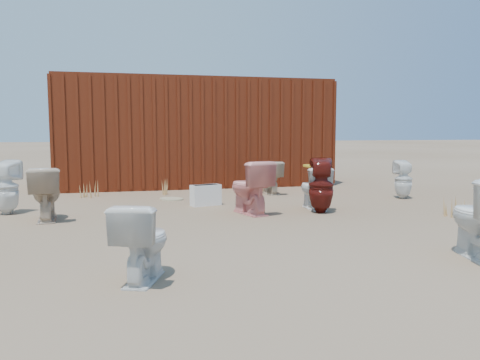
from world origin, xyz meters
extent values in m
plane|color=brown|center=(0.00, 0.00, 0.00)|extent=(100.00, 100.00, 0.00)
cube|color=#53190D|center=(0.00, 5.20, 1.20)|extent=(6.00, 2.40, 2.40)
imported|color=pink|center=(0.22, 0.91, 0.40)|extent=(0.66, 0.89, 0.81)
imported|color=white|center=(-1.44, -1.94, 0.33)|extent=(0.58, 0.74, 0.67)
imported|color=#5B140F|center=(1.30, 0.74, 0.42)|extent=(0.48, 0.49, 0.83)
imported|color=white|center=(-3.33, 1.73, 0.41)|extent=(0.48, 0.49, 0.81)
imported|color=#CAB194|center=(-2.67, 1.07, 0.38)|extent=(0.49, 0.77, 0.75)
imported|color=#C5AF90|center=(1.19, 2.97, 0.33)|extent=(0.37, 0.65, 0.65)
imported|color=white|center=(1.33, 1.09, 0.34)|extent=(0.39, 0.67, 0.68)
imported|color=white|center=(3.38, 1.80, 0.35)|extent=(0.36, 0.37, 0.70)
ellipsoid|color=gold|center=(1.33, 1.09, 0.69)|extent=(0.34, 0.43, 0.02)
cube|color=white|center=(-0.29, 1.84, 0.17)|extent=(0.54, 0.34, 0.35)
ellipsoid|color=beige|center=(-1.73, 1.38, 0.01)|extent=(0.49, 0.57, 0.02)
ellipsoid|color=#BAAF87|center=(-0.79, 2.65, 0.01)|extent=(0.58, 0.59, 0.02)
cone|color=#B78949|center=(-2.28, 3.25, 0.14)|extent=(0.36, 0.36, 0.29)
cone|color=#B78949|center=(0.52, 2.36, 0.13)|extent=(0.32, 0.32, 0.25)
cone|color=#B78949|center=(2.33, 3.13, 0.17)|extent=(0.36, 0.36, 0.34)
cone|color=#B78949|center=(-0.90, 3.38, 0.14)|extent=(0.30, 0.30, 0.29)
cone|color=#B78949|center=(1.09, 3.50, 0.17)|extent=(0.34, 0.34, 0.34)
cone|color=#B78949|center=(3.05, 0.05, 0.13)|extent=(0.28, 0.28, 0.27)
camera|label=1|loc=(-1.54, -5.82, 1.25)|focal=35.00mm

